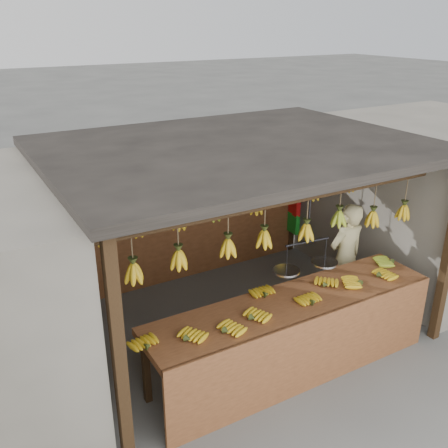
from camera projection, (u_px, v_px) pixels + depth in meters
ground at (235, 323)px, 6.55m from camera, size 80.00×80.00×0.00m
stall at (223, 172)px, 6.07m from camera, size 4.30×3.30×2.40m
neighbor_right at (433, 195)px, 7.77m from camera, size 3.00×3.00×2.30m
counter at (299, 321)px, 5.32m from camera, size 3.50×0.77×0.96m
hanging_bananas at (237, 208)px, 5.94m from camera, size 3.60×2.21×0.39m
balance_scale at (306, 263)px, 5.41m from camera, size 0.77×0.34×0.81m
vendor at (345, 258)px, 6.63m from camera, size 0.56×0.38×1.52m
bag_bundles at (295, 196)px, 8.14m from camera, size 0.08×0.26×1.23m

